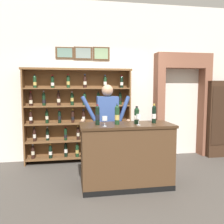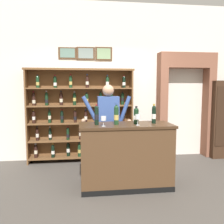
% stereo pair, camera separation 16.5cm
% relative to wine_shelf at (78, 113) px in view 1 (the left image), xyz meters
% --- Properties ---
extents(ground_plane, '(14.00, 14.00, 0.02)m').
position_rel_wine_shelf_xyz_m(ground_plane, '(0.57, -1.46, -1.05)').
color(ground_plane, '#47423D').
extents(back_wall, '(12.00, 0.19, 3.43)m').
position_rel_wine_shelf_xyz_m(back_wall, '(0.57, 0.26, 0.68)').
color(back_wall, silver).
rests_on(back_wall, ground).
extents(wine_shelf, '(2.26, 0.31, 1.98)m').
position_rel_wine_shelf_xyz_m(wine_shelf, '(0.00, 0.00, 0.00)').
color(wine_shelf, brown).
rests_on(wine_shelf, ground).
extents(archway_doorway, '(1.29, 0.45, 2.35)m').
position_rel_wine_shelf_xyz_m(archway_doorway, '(2.37, 0.12, 0.29)').
color(archway_doorway, brown).
rests_on(archway_doorway, ground).
extents(side_cabinet, '(0.90, 0.39, 1.74)m').
position_rel_wine_shelf_xyz_m(side_cabinet, '(3.36, -0.09, -0.17)').
color(side_cabinet, '#382316').
rests_on(side_cabinet, ground).
extents(tasting_counter, '(1.47, 0.63, 1.02)m').
position_rel_wine_shelf_xyz_m(tasting_counter, '(0.71, -1.46, -0.53)').
color(tasting_counter, '#4C331E').
rests_on(tasting_counter, ground).
extents(shopkeeper, '(0.92, 0.22, 1.64)m').
position_rel_wine_shelf_xyz_m(shopkeeper, '(0.50, -0.83, -0.03)').
color(shopkeeper, '#2D3347').
rests_on(shopkeeper, ground).
extents(tasting_bottle_vin_santo, '(0.07, 0.07, 0.32)m').
position_rel_wine_shelf_xyz_m(tasting_bottle_vin_santo, '(0.25, -1.47, 0.13)').
color(tasting_bottle_vin_santo, black).
rests_on(tasting_bottle_vin_santo, tasting_counter).
extents(tasting_bottle_brunello, '(0.07, 0.07, 0.34)m').
position_rel_wine_shelf_xyz_m(tasting_bottle_brunello, '(0.55, -1.49, 0.13)').
color(tasting_bottle_brunello, '#19381E').
rests_on(tasting_bottle_brunello, tasting_counter).
extents(tasting_bottle_grappa, '(0.08, 0.08, 0.28)m').
position_rel_wine_shelf_xyz_m(tasting_bottle_grappa, '(0.88, -1.45, 0.11)').
color(tasting_bottle_grappa, black).
rests_on(tasting_bottle_grappa, tasting_counter).
extents(tasting_bottle_super_tuscan, '(0.07, 0.07, 0.31)m').
position_rel_wine_shelf_xyz_m(tasting_bottle_super_tuscan, '(1.17, -1.44, 0.13)').
color(tasting_bottle_super_tuscan, black).
rests_on(tasting_bottle_super_tuscan, tasting_counter).
extents(wine_glass_center, '(0.08, 0.08, 0.15)m').
position_rel_wine_shelf_xyz_m(wine_glass_center, '(0.34, -1.62, 0.09)').
color(wine_glass_center, silver).
rests_on(wine_glass_center, tasting_counter).
extents(wine_glass_right, '(0.07, 0.07, 0.17)m').
position_rel_wine_shelf_xyz_m(wine_glass_right, '(0.87, -1.60, 0.10)').
color(wine_glass_right, silver).
rests_on(wine_glass_right, tasting_counter).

